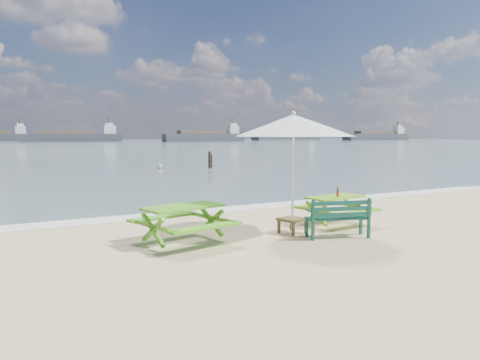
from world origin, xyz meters
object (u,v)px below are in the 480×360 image
park_bench (337,226)px  side_table (292,225)px  picnic_table_left (184,225)px  swimmer (159,179)px  patio_umbrella (294,126)px  picnic_table_right (335,211)px  beer_bottle (338,193)px

park_bench → side_table: size_ratio=2.20×
picnic_table_left → swimmer: 18.29m
picnic_table_left → patio_umbrella: 3.10m
picnic_table_right → park_bench: 1.40m
picnic_table_right → swimmer: size_ratio=1.01×
side_table → swimmer: bearing=80.0°
park_bench → patio_umbrella: (-0.57, 0.79, 2.06)m
picnic_table_left → park_bench: (2.97, -1.06, -0.11)m
park_bench → swimmer: park_bench is taller
picnic_table_right → swimmer: bearing=84.5°
beer_bottle → picnic_table_left: bearing=178.9°
picnic_table_right → picnic_table_left: bearing=-179.5°
park_bench → swimmer: 18.66m
side_table → beer_bottle: size_ratio=2.50×
picnic_table_left → swimmer: bearing=72.4°
park_bench → patio_umbrella: patio_umbrella is taller
park_bench → side_table: (-0.57, 0.79, -0.07)m
side_table → park_bench: bearing=-53.9°
picnic_table_right → beer_bottle: size_ratio=6.95×
swimmer → picnic_table_left: bearing=-107.6°
picnic_table_left → side_table: 2.42m
park_bench → beer_bottle: 1.39m
patio_umbrella → side_table: bearing=0.0°
picnic_table_left → picnic_table_right: 3.85m
park_bench → swimmer: bearing=82.1°
picnic_table_left → beer_bottle: 3.83m
picnic_table_left → swimmer: (5.52, 17.42, -0.83)m
side_table → beer_bottle: bearing=8.1°
swimmer → side_table: bearing=-100.0°
side_table → patio_umbrella: patio_umbrella is taller
picnic_table_left → beer_bottle: size_ratio=8.18×
beer_bottle → swimmer: (1.71, 17.49, -1.23)m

